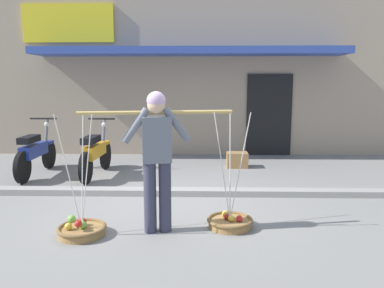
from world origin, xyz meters
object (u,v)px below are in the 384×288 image
object	(u,v)px
wooden_crate	(237,160)
motorcycle_nearest_shop	(36,153)
fruit_basket_left_side	(230,221)
fruit_vendor	(157,152)
motorcycle_second_in_row	(96,153)
fruit_basket_right_side	(81,229)

from	to	relation	value
wooden_crate	motorcycle_nearest_shop	bearing A→B (deg)	-167.98
fruit_basket_left_side	wooden_crate	bearing A→B (deg)	83.28
fruit_basket_left_side	motorcycle_nearest_shop	xyz separation A→B (m)	(-3.57, 2.62, 0.38)
fruit_vendor	motorcycle_second_in_row	xyz separation A→B (m)	(-1.51, 2.76, -0.53)
fruit_basket_right_side	fruit_vendor	bearing A→B (deg)	9.97
motorcycle_second_in_row	wooden_crate	distance (m)	2.95
motorcycle_nearest_shop	fruit_basket_left_side	bearing A→B (deg)	-36.30
fruit_basket_left_side	fruit_basket_right_side	size ratio (longest dim) A/B	1.00
motorcycle_nearest_shop	motorcycle_second_in_row	size ratio (longest dim) A/B	1.00
fruit_vendor	wooden_crate	distance (m)	3.93
fruit_basket_right_side	wooden_crate	size ratio (longest dim) A/B	3.30
fruit_vendor	fruit_basket_right_side	bearing A→B (deg)	-170.03
fruit_basket_left_side	motorcycle_second_in_row	size ratio (longest dim) A/B	0.80
fruit_vendor	fruit_basket_left_side	xyz separation A→B (m)	(0.89, 0.16, -0.90)
fruit_vendor	fruit_basket_right_side	world-z (taller)	fruit_vendor
fruit_vendor	wooden_crate	size ratio (longest dim) A/B	4.05
fruit_basket_left_side	motorcycle_second_in_row	xyz separation A→B (m)	(-2.39, 2.61, 0.38)
fruit_basket_left_side	motorcycle_nearest_shop	world-z (taller)	fruit_basket_left_side
fruit_basket_right_side	motorcycle_second_in_row	distance (m)	3.01
fruit_basket_right_side	motorcycle_second_in_row	world-z (taller)	fruit_basket_right_side
fruit_vendor	motorcycle_second_in_row	size ratio (longest dim) A/B	0.98
motorcycle_second_in_row	fruit_vendor	bearing A→B (deg)	-61.38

